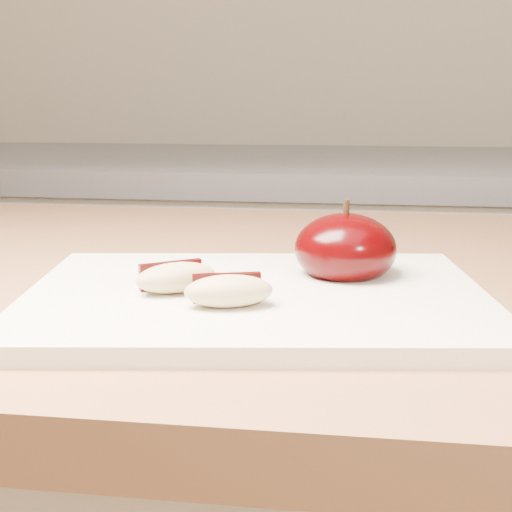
# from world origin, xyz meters

# --- Properties ---
(back_cabinet) EXTENTS (2.40, 0.62, 0.94)m
(back_cabinet) POSITION_xyz_m (0.00, 1.20, 0.47)
(back_cabinet) COLOR silver
(back_cabinet) RESTS_ON ground
(cutting_board) EXTENTS (0.36, 0.28, 0.01)m
(cutting_board) POSITION_xyz_m (-0.06, 0.37, 0.91)
(cutting_board) COLOR white
(cutting_board) RESTS_ON island_counter
(apple_half) EXTENTS (0.10, 0.10, 0.07)m
(apple_half) POSITION_xyz_m (0.00, 0.43, 0.93)
(apple_half) COLOR black
(apple_half) RESTS_ON cutting_board
(apple_wedge_a) EXTENTS (0.06, 0.06, 0.02)m
(apple_wedge_a) POSITION_xyz_m (-0.12, 0.36, 0.92)
(apple_wedge_a) COLOR tan
(apple_wedge_a) RESTS_ON cutting_board
(apple_wedge_b) EXTENTS (0.06, 0.04, 0.02)m
(apple_wedge_b) POSITION_xyz_m (-0.07, 0.33, 0.92)
(apple_wedge_b) COLOR tan
(apple_wedge_b) RESTS_ON cutting_board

